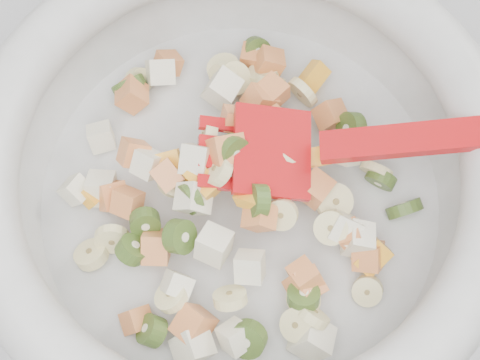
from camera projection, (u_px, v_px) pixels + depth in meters
counter at (315, 225)px, 1.05m from camera, size 2.00×0.60×0.90m
mixing_bowl at (240, 174)px, 0.53m from camera, size 0.44×0.39×0.13m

